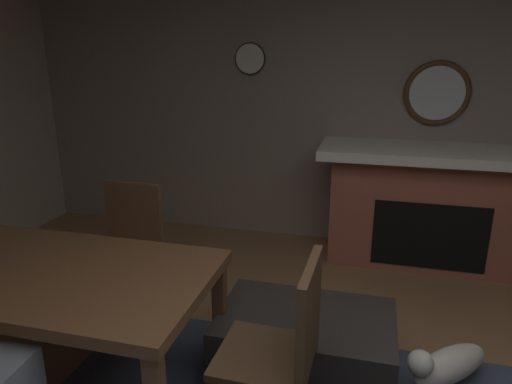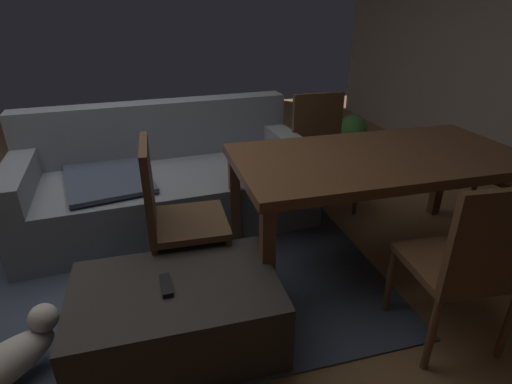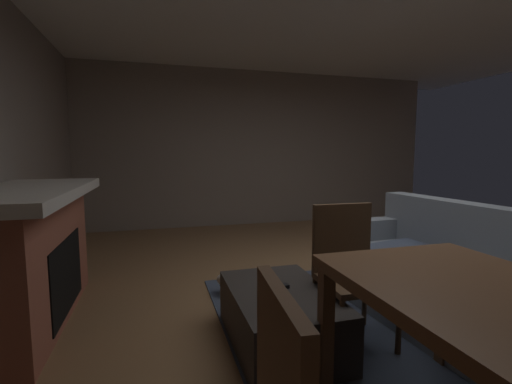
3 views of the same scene
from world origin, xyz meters
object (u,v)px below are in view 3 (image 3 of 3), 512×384
Objects in this scene: ottoman_coffee_table at (280,318)px; small_dog at (244,283)px; couch at (455,283)px; fireplace at (23,256)px; tv_remote at (277,287)px; dining_chair_west at (349,264)px.

small_dog is at bearing -175.83° from ottoman_coffee_table.
couch is at bearing 60.60° from small_dog.
couch is 4.33× the size of small_dog.
fireplace is 11.75× the size of tv_remote.
dining_chair_west is (0.03, 0.49, 0.34)m from ottoman_coffee_table.
fireplace is 3.25m from couch.
fireplace is 2.02× the size of dining_chair_west.
tv_remote is 0.31× the size of small_dog.
fireplace is at bearing -110.38° from dining_chair_west.
ottoman_coffee_table is (-0.04, -1.39, -0.12)m from couch.
ottoman_coffee_table is 0.77m from small_dog.
couch is (0.84, 3.14, -0.22)m from fireplace.
dining_chair_west reaches higher than tv_remote.
fireplace is at bearing -114.56° from ottoman_coffee_table.
fireplace reaches higher than couch.
dining_chair_west is (0.83, 2.23, -0.00)m from fireplace.
couch is 13.92× the size of tv_remote.
small_dog is at bearing -179.30° from tv_remote.
dining_chair_west is at bearing 34.03° from small_dog.
ottoman_coffee_table is 0.59m from dining_chair_west.
tv_remote is at bearing 66.44° from fireplace.
tv_remote is at bearing -93.47° from couch.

